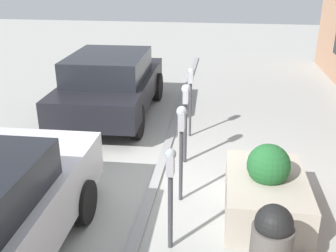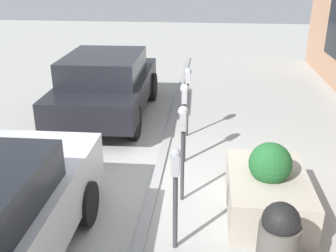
% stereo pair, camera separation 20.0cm
% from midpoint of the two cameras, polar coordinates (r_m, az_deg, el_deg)
% --- Properties ---
extents(ground_plane, '(40.00, 40.00, 0.00)m').
position_cam_midpoint_polar(ground_plane, '(6.83, -1.77, -7.44)').
color(ground_plane, '#999993').
extents(curb_strip, '(19.00, 0.16, 0.04)m').
position_cam_midpoint_polar(curb_strip, '(6.83, -2.44, -7.26)').
color(curb_strip, gray).
rests_on(curb_strip, ground_plane).
extents(parking_meter_nearest, '(0.16, 0.14, 1.41)m').
position_cam_midpoint_polar(parking_meter_nearest, '(4.78, -0.12, -8.03)').
color(parking_meter_nearest, '#38383D').
rests_on(parking_meter_nearest, ground_plane).
extents(parking_meter_second, '(0.18, 0.16, 1.54)m').
position_cam_midpoint_polar(parking_meter_second, '(5.71, 1.18, -0.97)').
color(parking_meter_second, '#38383D').
rests_on(parking_meter_second, ground_plane).
extents(parking_meter_middle, '(0.19, 0.16, 1.49)m').
position_cam_midpoint_polar(parking_meter_middle, '(6.94, 1.56, 2.49)').
color(parking_meter_middle, '#38383D').
rests_on(parking_meter_middle, ground_plane).
extents(parking_meter_fourth, '(0.17, 0.15, 1.48)m').
position_cam_midpoint_polar(parking_meter_fourth, '(8.06, 2.18, 5.88)').
color(parking_meter_fourth, '#38383D').
rests_on(parking_meter_fourth, ground_plane).
extents(planter_box, '(1.68, 1.12, 1.11)m').
position_cam_midpoint_polar(planter_box, '(5.89, 13.27, -8.98)').
color(planter_box, '#A39989').
rests_on(planter_box, ground_plane).
extents(parked_car_middle, '(4.24, 2.02, 1.52)m').
position_cam_midpoint_polar(parked_car_middle, '(9.43, -9.53, 6.07)').
color(parked_car_middle, black).
rests_on(parked_car_middle, ground_plane).
extents(trash_bin, '(0.45, 0.45, 1.10)m').
position_cam_midpoint_polar(trash_bin, '(4.58, 14.37, -16.69)').
color(trash_bin, '#514C47').
rests_on(trash_bin, ground_plane).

